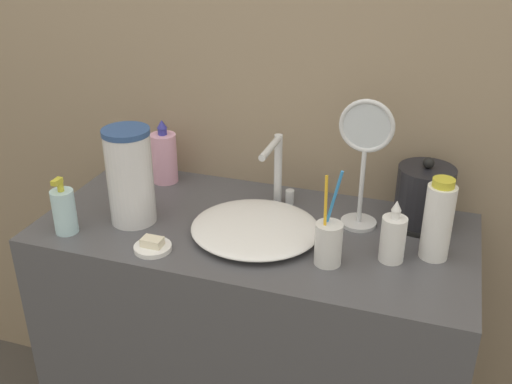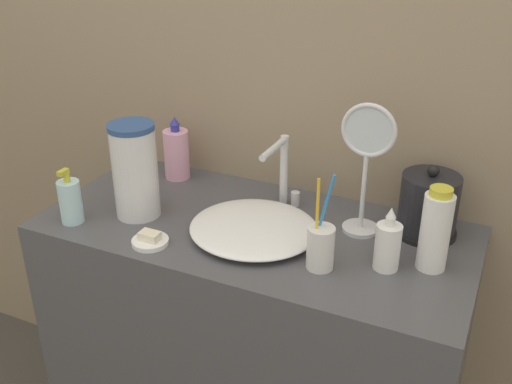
{
  "view_description": "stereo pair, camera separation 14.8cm",
  "coord_description": "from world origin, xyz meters",
  "px_view_note": "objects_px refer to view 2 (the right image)",
  "views": [
    {
      "loc": [
        0.43,
        -1.0,
        1.65
      ],
      "look_at": [
        0.0,
        0.26,
        0.99
      ],
      "focal_mm": 42.0,
      "sensor_mm": 36.0,
      "label": 1
    },
    {
      "loc": [
        0.57,
        -0.95,
        1.65
      ],
      "look_at": [
        0.0,
        0.26,
        0.99
      ],
      "focal_mm": 42.0,
      "sensor_mm": 36.0,
      "label": 2
    }
  ],
  "objects_px": {
    "hand_cream_bottle": "(177,153)",
    "electric_kettle": "(428,207)",
    "faucet": "(283,168)",
    "toothbrush_cup": "(320,246)",
    "vanity_mirror": "(366,158)",
    "shampoo_bottle": "(388,245)",
    "mouthwash_bottle": "(435,230)",
    "lotion_bottle": "(70,201)",
    "water_pitcher": "(135,170)"
  },
  "relations": [
    {
      "from": "toothbrush_cup",
      "to": "lotion_bottle",
      "type": "distance_m",
      "value": 0.66
    },
    {
      "from": "electric_kettle",
      "to": "hand_cream_bottle",
      "type": "bearing_deg",
      "value": 177.91
    },
    {
      "from": "electric_kettle",
      "to": "faucet",
      "type": "bearing_deg",
      "value": -177.55
    },
    {
      "from": "toothbrush_cup",
      "to": "vanity_mirror",
      "type": "height_order",
      "value": "vanity_mirror"
    },
    {
      "from": "toothbrush_cup",
      "to": "mouthwash_bottle",
      "type": "height_order",
      "value": "toothbrush_cup"
    },
    {
      "from": "shampoo_bottle",
      "to": "hand_cream_bottle",
      "type": "xyz_separation_m",
      "value": [
        -0.69,
        0.22,
        0.02
      ]
    },
    {
      "from": "shampoo_bottle",
      "to": "water_pitcher",
      "type": "bearing_deg",
      "value": -178.15
    },
    {
      "from": "electric_kettle",
      "to": "mouthwash_bottle",
      "type": "distance_m",
      "value": 0.16
    },
    {
      "from": "electric_kettle",
      "to": "vanity_mirror",
      "type": "bearing_deg",
      "value": -160.59
    },
    {
      "from": "hand_cream_bottle",
      "to": "electric_kettle",
      "type": "bearing_deg",
      "value": -2.09
    },
    {
      "from": "lotion_bottle",
      "to": "shampoo_bottle",
      "type": "distance_m",
      "value": 0.8
    },
    {
      "from": "faucet",
      "to": "toothbrush_cup",
      "type": "relative_size",
      "value": 0.86
    },
    {
      "from": "water_pitcher",
      "to": "lotion_bottle",
      "type": "bearing_deg",
      "value": -140.72
    },
    {
      "from": "faucet",
      "to": "electric_kettle",
      "type": "relative_size",
      "value": 1.06
    },
    {
      "from": "vanity_mirror",
      "to": "water_pitcher",
      "type": "distance_m",
      "value": 0.59
    },
    {
      "from": "toothbrush_cup",
      "to": "mouthwash_bottle",
      "type": "bearing_deg",
      "value": 24.98
    },
    {
      "from": "toothbrush_cup",
      "to": "water_pitcher",
      "type": "bearing_deg",
      "value": 175.68
    },
    {
      "from": "lotion_bottle",
      "to": "vanity_mirror",
      "type": "bearing_deg",
      "value": 21.5
    },
    {
      "from": "mouthwash_bottle",
      "to": "hand_cream_bottle",
      "type": "xyz_separation_m",
      "value": [
        -0.78,
        0.18,
        -0.02
      ]
    },
    {
      "from": "toothbrush_cup",
      "to": "mouthwash_bottle",
      "type": "relative_size",
      "value": 1.15
    },
    {
      "from": "toothbrush_cup",
      "to": "water_pitcher",
      "type": "xyz_separation_m",
      "value": [
        -0.52,
        0.04,
        0.07
      ]
    },
    {
      "from": "faucet",
      "to": "hand_cream_bottle",
      "type": "xyz_separation_m",
      "value": [
        -0.36,
        0.04,
        -0.04
      ]
    },
    {
      "from": "toothbrush_cup",
      "to": "water_pitcher",
      "type": "distance_m",
      "value": 0.53
    },
    {
      "from": "faucet",
      "to": "toothbrush_cup",
      "type": "distance_m",
      "value": 0.31
    },
    {
      "from": "lotion_bottle",
      "to": "water_pitcher",
      "type": "bearing_deg",
      "value": 39.28
    },
    {
      "from": "mouthwash_bottle",
      "to": "toothbrush_cup",
      "type": "bearing_deg",
      "value": -155.02
    },
    {
      "from": "faucet",
      "to": "lotion_bottle",
      "type": "relative_size",
      "value": 1.31
    },
    {
      "from": "lotion_bottle",
      "to": "water_pitcher",
      "type": "height_order",
      "value": "water_pitcher"
    },
    {
      "from": "vanity_mirror",
      "to": "shampoo_bottle",
      "type": "bearing_deg",
      "value": -55.03
    },
    {
      "from": "toothbrush_cup",
      "to": "shampoo_bottle",
      "type": "height_order",
      "value": "toothbrush_cup"
    },
    {
      "from": "lotion_bottle",
      "to": "mouthwash_bottle",
      "type": "distance_m",
      "value": 0.9
    },
    {
      "from": "lotion_bottle",
      "to": "mouthwash_bottle",
      "type": "xyz_separation_m",
      "value": [
        0.88,
        0.17,
        0.04
      ]
    },
    {
      "from": "toothbrush_cup",
      "to": "vanity_mirror",
      "type": "xyz_separation_m",
      "value": [
        0.04,
        0.2,
        0.14
      ]
    },
    {
      "from": "hand_cream_bottle",
      "to": "lotion_bottle",
      "type": "bearing_deg",
      "value": -106.01
    },
    {
      "from": "electric_kettle",
      "to": "hand_cream_bottle",
      "type": "xyz_separation_m",
      "value": [
        -0.74,
        0.03,
        0.0
      ]
    },
    {
      "from": "mouthwash_bottle",
      "to": "water_pitcher",
      "type": "relative_size",
      "value": 0.79
    },
    {
      "from": "mouthwash_bottle",
      "to": "water_pitcher",
      "type": "bearing_deg",
      "value": -174.88
    },
    {
      "from": "hand_cream_bottle",
      "to": "shampoo_bottle",
      "type": "bearing_deg",
      "value": -17.98
    },
    {
      "from": "electric_kettle",
      "to": "shampoo_bottle",
      "type": "xyz_separation_m",
      "value": [
        -0.05,
        -0.2,
        -0.01
      ]
    },
    {
      "from": "vanity_mirror",
      "to": "hand_cream_bottle",
      "type": "bearing_deg",
      "value": 172.23
    },
    {
      "from": "vanity_mirror",
      "to": "lotion_bottle",
      "type": "bearing_deg",
      "value": -158.5
    },
    {
      "from": "mouthwash_bottle",
      "to": "hand_cream_bottle",
      "type": "height_order",
      "value": "mouthwash_bottle"
    },
    {
      "from": "toothbrush_cup",
      "to": "hand_cream_bottle",
      "type": "relative_size",
      "value": 1.2
    },
    {
      "from": "electric_kettle",
      "to": "lotion_bottle",
      "type": "height_order",
      "value": "electric_kettle"
    },
    {
      "from": "toothbrush_cup",
      "to": "mouthwash_bottle",
      "type": "xyz_separation_m",
      "value": [
        0.23,
        0.11,
        0.04
      ]
    },
    {
      "from": "faucet",
      "to": "mouthwash_bottle",
      "type": "distance_m",
      "value": 0.44
    },
    {
      "from": "lotion_bottle",
      "to": "electric_kettle",
      "type": "bearing_deg",
      "value": 21.13
    },
    {
      "from": "electric_kettle",
      "to": "hand_cream_bottle",
      "type": "height_order",
      "value": "hand_cream_bottle"
    },
    {
      "from": "water_pitcher",
      "to": "hand_cream_bottle",
      "type": "bearing_deg",
      "value": 97.0
    },
    {
      "from": "faucet",
      "to": "water_pitcher",
      "type": "height_order",
      "value": "water_pitcher"
    }
  ]
}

